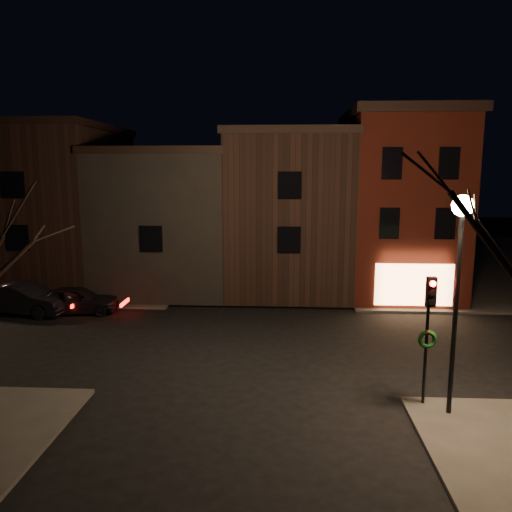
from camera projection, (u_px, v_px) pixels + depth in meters
The scene contains 10 objects.
ground at pixel (254, 344), 21.19m from camera, with size 120.00×120.00×0.00m, color black.
sidewalk_far_left at pixel (31, 257), 41.96m from camera, with size 30.00×30.00×0.12m, color #2D2B28.
corner_building at pixel (400, 203), 29.16m from camera, with size 6.50×8.50×10.50m.
row_building_a at pixel (288, 211), 30.62m from camera, with size 7.30×10.30×9.40m.
row_building_b at pixel (172, 218), 31.10m from camera, with size 7.80×10.30×8.40m.
row_building_c at pixel (58, 206), 31.37m from camera, with size 7.30×10.30×9.90m.
street_lamp_near at pixel (460, 245), 14.07m from camera, with size 0.60×0.60×6.48m.
traffic_signal at pixel (429, 321), 14.98m from camera, with size 0.58×0.38×4.05m.
parked_car_a at pixel (77, 300), 25.63m from camera, with size 1.69×4.19×1.43m, color black.
parked_car_b at pixel (23, 299), 25.44m from camera, with size 1.69×4.85×1.60m, color black.
Camera 1 is at (1.22, -20.21, 7.26)m, focal length 35.00 mm.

